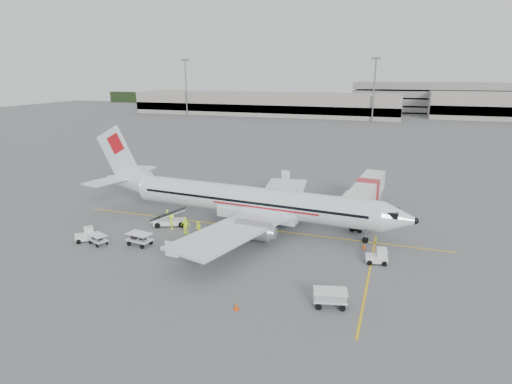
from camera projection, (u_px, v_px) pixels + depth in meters
ground at (250, 228)px, 49.61m from camera, size 360.00×360.00×0.00m
stripe_lead at (250, 228)px, 49.61m from camera, size 44.00×0.20×0.01m
stripe_cross at (369, 276)px, 37.97m from camera, size 0.20×20.00×0.01m
terminal_west at (264, 104)px, 179.22m from camera, size 110.00×22.00×9.00m
parking_garage at (428, 97)px, 185.68m from camera, size 62.00×24.00×14.00m
treeline at (370, 102)px, 208.19m from camera, size 300.00×3.00×6.00m
mast_west at (186, 88)px, 175.84m from camera, size 3.20×1.20×22.00m
mast_center at (374, 90)px, 152.55m from camera, size 3.20×1.20×22.00m
aircraft at (252, 182)px, 48.70m from camera, size 40.80×33.07×10.67m
jet_bridge at (367, 198)px, 53.30m from camera, size 4.73×17.59×4.56m
belt_loader at (170, 215)px, 49.99m from camera, size 5.35×3.72×2.72m
tug_fore at (377, 256)px, 40.26m from camera, size 2.14×1.46×1.52m
tug_mid at (205, 237)px, 44.30m from camera, size 2.71×2.07×1.85m
tug_aft at (84, 234)px, 45.53m from camera, size 2.22×2.17×1.53m
cart_loaded_a at (140, 239)px, 44.50m from camera, size 2.75×1.87×1.33m
cart_loaded_b at (98, 239)px, 44.76m from camera, size 2.39×1.93×1.08m
cart_empty_a at (224, 236)px, 45.71m from camera, size 2.58×2.24×1.16m
cart_empty_b at (330, 298)px, 32.92m from camera, size 2.85×2.06×1.34m
cone_nose at (364, 246)px, 43.78m from camera, size 0.36×0.36×0.59m
cone_port at (257, 199)px, 59.81m from camera, size 0.33×0.33×0.54m
cone_stbd at (236, 306)px, 32.49m from camera, size 0.37×0.37×0.61m
crew_a at (168, 216)px, 51.13m from camera, size 0.65×0.48×1.62m
crew_b at (198, 228)px, 47.23m from camera, size 0.96×0.98×1.60m
crew_c at (172, 222)px, 48.97m from camera, size 1.20×1.31×1.77m
crew_d at (186, 226)px, 47.57m from camera, size 1.13×0.50×1.91m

